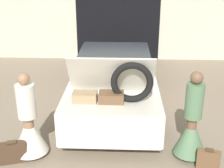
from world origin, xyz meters
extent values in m
plane|color=#7F705B|center=(0.00, 0.00, 0.00)|extent=(40.00, 40.00, 0.00)
cube|color=beige|center=(0.00, 3.61, 1.40)|extent=(12.00, 0.12, 2.80)
cube|color=black|center=(0.00, 3.54, 1.10)|extent=(2.80, 0.02, 2.20)
cube|color=silver|center=(0.00, 0.00, 0.50)|extent=(1.87, 4.62, 0.64)
cube|color=#1E2328|center=(0.00, 0.28, 1.03)|extent=(1.65, 1.48, 0.42)
cylinder|color=black|center=(-0.86, 1.43, 0.38)|extent=(0.18, 0.76, 0.76)
cylinder|color=black|center=(0.86, 1.43, 0.38)|extent=(0.18, 0.76, 0.76)
cylinder|color=black|center=(-0.86, -1.39, 0.38)|extent=(0.18, 0.76, 0.76)
cylinder|color=black|center=(0.86, -1.39, 0.38)|extent=(0.18, 0.76, 0.76)
cube|color=silver|center=(0.00, -2.35, 0.28)|extent=(1.78, 0.10, 0.12)
cube|color=silver|center=(0.00, -1.53, 1.24)|extent=(1.59, 0.53, 0.84)
cube|color=#9E8460|center=(-0.48, -1.77, 0.91)|extent=(0.44, 0.28, 0.18)
cube|color=brown|center=(0.01, -1.77, 0.91)|extent=(0.45, 0.31, 0.18)
torus|color=black|center=(0.38, -1.77, 1.21)|extent=(0.76, 0.12, 0.76)
cylinder|color=#997051|center=(-1.40, -2.27, 0.37)|extent=(0.18, 0.18, 0.75)
cone|color=silver|center=(-1.40, -2.27, 0.41)|extent=(0.61, 0.61, 0.67)
cylinder|color=silver|center=(-1.40, -2.27, 1.04)|extent=(0.32, 0.32, 0.59)
sphere|color=#997051|center=(-1.40, -2.27, 1.44)|extent=(0.20, 0.20, 0.20)
cylinder|color=brown|center=(1.40, -2.22, 0.39)|extent=(0.17, 0.17, 0.77)
cone|color=#567A56|center=(1.40, -2.22, 0.42)|extent=(0.57, 0.57, 0.69)
cylinder|color=#567A56|center=(1.40, -2.22, 1.08)|extent=(0.30, 0.30, 0.61)
sphere|color=brown|center=(1.40, -2.22, 1.49)|extent=(0.21, 0.21, 0.21)
cube|color=#473323|center=(-1.64, -2.52, 0.19)|extent=(0.48, 0.26, 0.38)
cube|color=#4C3823|center=(-1.64, -2.52, 0.40)|extent=(0.18, 0.12, 0.02)
cube|color=brown|center=(1.63, -2.62, 0.19)|extent=(0.39, 0.22, 0.38)
cube|color=#4C3823|center=(1.63, -2.62, 0.40)|extent=(0.14, 0.11, 0.02)
camera|label=1|loc=(0.23, -6.93, 3.24)|focal=50.00mm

